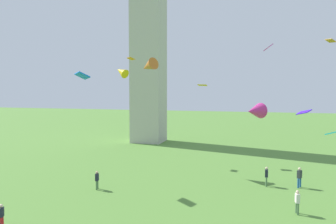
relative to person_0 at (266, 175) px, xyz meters
The scene contains 15 objects.
person_0 is the anchor object (origin of this frame).
person_2 15.29m from the person_0, 160.74° to the right, with size 0.33×0.50×1.63m.
person_3 7.07m from the person_0, 72.91° to the right, with size 0.34×0.52×1.71m.
person_4 2.87m from the person_0, ahead, with size 0.48×0.55×1.83m.
person_5 21.84m from the person_0, 138.53° to the right, with size 0.39×0.47×1.57m.
kite_flying_0 14.87m from the person_0, 89.92° to the left, with size 1.09×1.47×0.91m.
kite_flying_1 19.28m from the person_0, 168.89° to the right, with size 1.95×1.89×0.74m.
kite_flying_2 22.19m from the person_0, 151.69° to the left, with size 0.95×1.10×0.34m.
kite_flying_3 5.99m from the person_0, 164.42° to the right, with size 2.26×2.45×1.43m.
kite_flying_4 8.51m from the person_0, 51.28° to the right, with size 1.20×1.49×0.50m.
kite_flying_5 13.63m from the person_0, 24.61° to the left, with size 0.92×1.05×0.35m.
kite_flying_6 11.68m from the person_0, 67.31° to the left, with size 1.76×1.82×0.70m.
kite_flying_7 17.23m from the person_0, 159.74° to the left, with size 2.62×2.37×1.85m.
kite_flying_8 14.91m from the person_0, 128.05° to the left, with size 1.13×0.81×0.21m.
kite_flying_10 16.08m from the person_0, 149.54° to the right, with size 1.42×1.20×1.07m.
Camera 1 is at (4.39, -11.96, 9.00)m, focal length 37.45 mm.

